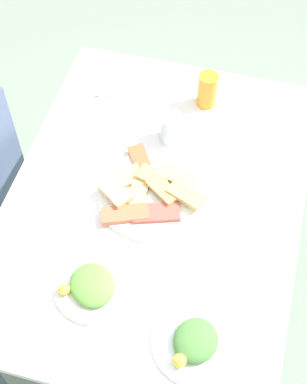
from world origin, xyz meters
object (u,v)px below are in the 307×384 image
object	(u,v)px
drinking_glass	(171,128)
fork	(113,79)
salad_plate_rice	(92,286)
paper_napkin	(108,79)
dining_table	(155,213)
pide_platter	(150,194)
spoon	(103,78)
soda_can	(207,90)
salad_plate_greens	(195,342)

from	to	relation	value
drinking_glass	fork	size ratio (longest dim) A/B	0.55
salad_plate_rice	paper_napkin	distance (m)	0.80
dining_table	pide_platter	distance (m)	0.09
salad_plate_rice	spoon	xyz separation A→B (m)	(0.77, 0.22, -0.01)
pide_platter	spoon	bearing A→B (deg)	33.29
soda_can	paper_napkin	bearing A→B (deg)	86.25
fork	soda_can	bearing A→B (deg)	-101.42
salad_plate_rice	drinking_glass	xyz separation A→B (m)	(0.57, -0.08, 0.03)
dining_table	spoon	distance (m)	0.55
pide_platter	spoon	xyz separation A→B (m)	(0.44, 0.29, -0.01)
salad_plate_rice	drinking_glass	bearing A→B (deg)	-7.53
salad_plate_greens	salad_plate_rice	world-z (taller)	salad_plate_greens
drinking_glass	fork	world-z (taller)	drinking_glass
fork	spoon	distance (m)	0.04
spoon	salad_plate_rice	bearing A→B (deg)	-169.86
pide_platter	drinking_glass	distance (m)	0.24
paper_napkin	spoon	bearing A→B (deg)	90.00
pide_platter	drinking_glass	bearing A→B (deg)	-1.27
paper_napkin	fork	world-z (taller)	fork
dining_table	pide_platter	world-z (taller)	pide_platter
soda_can	spoon	world-z (taller)	soda_can
pide_platter	fork	world-z (taller)	pide_platter
salad_plate_rice	spoon	size ratio (longest dim) A/B	1.16
salad_plate_greens	spoon	xyz separation A→B (m)	(0.85, 0.52, -0.01)
paper_napkin	spoon	distance (m)	0.02
paper_napkin	drinking_glass	bearing A→B (deg)	-126.49
salad_plate_greens	drinking_glass	bearing A→B (deg)	18.90
paper_napkin	pide_platter	bearing A→B (deg)	-148.37
dining_table	fork	distance (m)	0.53
salad_plate_rice	paper_napkin	bearing A→B (deg)	14.64
dining_table	soda_can	size ratio (longest dim) A/B	9.66
pide_platter	salad_plate_rice	bearing A→B (deg)	168.10
pide_platter	soda_can	bearing A→B (deg)	-11.18
soda_can	drinking_glass	size ratio (longest dim) A/B	1.26
salad_plate_rice	spoon	distance (m)	0.80
drinking_glass	salad_plate_rice	bearing A→B (deg)	172.47
drinking_glass	salad_plate_greens	bearing A→B (deg)	-161.10
dining_table	soda_can	distance (m)	0.45
pide_platter	salad_plate_rice	xyz separation A→B (m)	(-0.33, 0.07, 0.00)
salad_plate_rice	fork	world-z (taller)	salad_plate_rice
drinking_glass	spoon	distance (m)	0.36
dining_table	salad_plate_greens	size ratio (longest dim) A/B	5.34
fork	spoon	size ratio (longest dim) A/B	0.97
salad_plate_rice	drinking_glass	distance (m)	0.57
pide_platter	fork	bearing A→B (deg)	29.90
soda_can	dining_table	bearing A→B (deg)	171.08
drinking_glass	pide_platter	bearing A→B (deg)	178.73
pide_platter	drinking_glass	size ratio (longest dim) A/B	3.47
salad_plate_greens	fork	size ratio (longest dim) A/B	1.27
soda_can	drinking_glass	distance (m)	0.20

